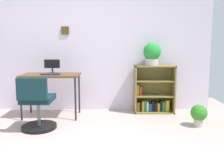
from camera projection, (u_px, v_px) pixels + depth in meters
wall_back at (75, 50)px, 4.49m from camera, size 5.20×0.12×2.31m
desk at (52, 78)px, 4.06m from camera, size 0.99×0.53×0.76m
monitor at (53, 67)px, 4.14m from camera, size 0.27×0.19×0.25m
keyboard at (51, 74)px, 3.97m from camera, size 0.33×0.12×0.02m
office_chair at (38, 107)px, 3.46m from camera, size 0.52×0.55×0.81m
bookshelf_low at (154, 91)px, 4.39m from camera, size 0.73×0.30×0.89m
potted_plant_on_shelf at (153, 53)px, 4.24m from camera, size 0.32×0.32×0.41m
potted_plant_floor at (200, 114)px, 3.62m from camera, size 0.25×0.25×0.34m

